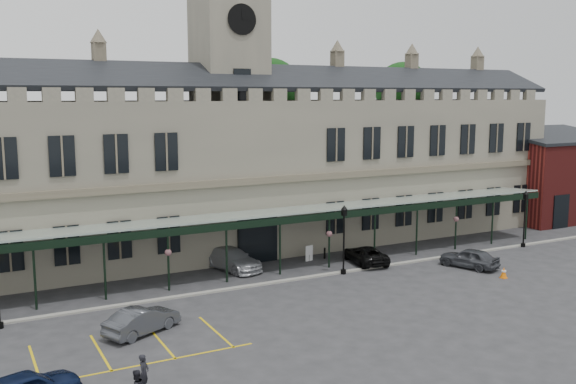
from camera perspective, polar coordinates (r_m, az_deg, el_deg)
name	(u,v)px	position (r m, az deg, el deg)	size (l,w,h in m)	color
ground	(334,304)	(39.23, 4.13, -9.87)	(140.00, 140.00, 0.00)	#2A2B2D
station_building	(231,170)	(51.75, -5.10, 1.97)	(60.00, 10.36, 17.30)	#696558
clock_tower	(229,86)	(51.49, -5.24, 9.34)	(5.60, 5.60, 24.80)	#696558
canopy	(278,240)	(44.86, -0.87, -4.30)	(50.00, 4.10, 4.30)	#8C9E93
brick_annex	(553,178)	(70.25, 22.51, 1.19)	(12.40, 8.36, 9.23)	maroon
kerb	(291,280)	(43.76, 0.31, -7.80)	(60.00, 0.40, 0.12)	gray
parking_markings	(103,356)	(33.04, -16.15, -13.83)	(16.00, 6.00, 0.01)	gold
tree_behind_mid	(270,91)	(62.99, -1.59, 8.96)	(6.00, 6.00, 16.00)	#332314
tree_behind_right	(403,91)	(71.48, 10.15, 8.79)	(6.00, 6.00, 16.00)	#332314
lamp_post_mid	(344,233)	(44.83, 4.99, -3.68)	(0.46, 0.46, 4.90)	black
lamp_post_right	(525,214)	(56.09, 20.31, -1.81)	(0.45, 0.45, 4.72)	black
traffic_cone	(504,273)	(46.68, 18.63, -6.82)	(0.47, 0.47, 0.75)	orange
sign_board	(309,254)	(48.65, 1.89, -5.49)	(0.68, 0.20, 1.18)	black
bollard_left	(239,263)	(46.53, -4.37, -6.34)	(0.16, 0.16, 0.88)	black
bollard_right	(325,253)	(49.45, 3.27, -5.45)	(0.15, 0.15, 0.85)	black
car_left_b	(142,320)	(35.20, -12.84, -11.06)	(1.48, 4.26, 1.40)	#3A3D42
car_taxi	(232,259)	(46.48, -5.03, -5.94)	(2.16, 5.32, 1.54)	#AAACB2
car_van	(365,255)	(48.33, 6.87, -5.55)	(2.15, 4.66, 1.30)	black
car_right_a	(469,258)	(48.60, 15.80, -5.65)	(1.71, 4.25, 1.45)	#3A3D42
person_a	(144,373)	(28.75, -12.68, -15.41)	(0.60, 0.39, 1.63)	black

